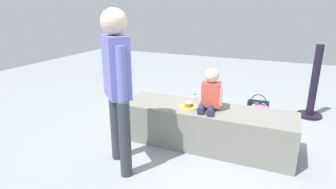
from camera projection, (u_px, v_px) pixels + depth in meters
ground_plane at (205, 145)px, 3.44m from camera, size 12.00×12.00×0.00m
concrete_ledge at (206, 127)px, 3.36m from camera, size 2.02×0.59×0.48m
child_seated at (210, 92)px, 3.18m from camera, size 0.28×0.33×0.48m
adult_standing at (117, 77)px, 2.69m from camera, size 0.38×0.37×1.61m
cake_plate at (189, 106)px, 3.32m from camera, size 0.22×0.22×0.07m
gift_bag at (259, 117)px, 3.87m from camera, size 0.21×0.09×0.36m
railing_post at (313, 91)px, 4.18m from camera, size 0.36×0.36×1.10m
water_bottle_near_gift at (195, 100)px, 4.76m from camera, size 0.07×0.07×0.21m
party_cup_red at (208, 107)px, 4.56m from camera, size 0.07×0.07×0.12m
handbag_black_leather at (258, 109)px, 4.25m from camera, size 0.30×0.15×0.36m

